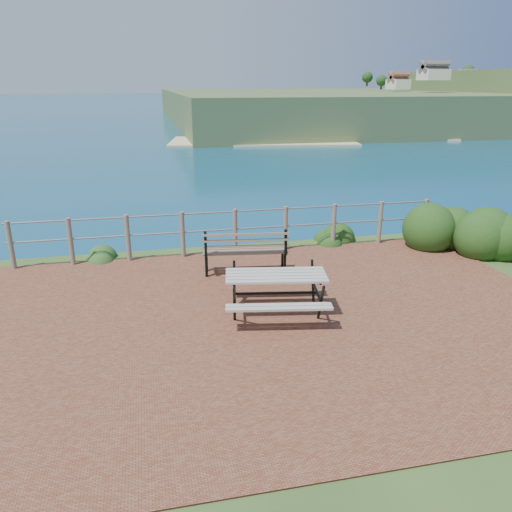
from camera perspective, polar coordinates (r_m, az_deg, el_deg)
The scene contains 9 objects.
ground at distance 8.13m, azimuth 1.83°, elevation -7.24°, with size 10.00×7.00×0.12m, color brown.
ocean at distance 207.09m, azimuth -12.49°, elevation 17.82°, with size 1200.00×1200.00×0.00m, color #135C72.
safety_railing at distance 10.99m, azimuth -2.41°, elevation 3.10°, with size 9.40×0.10×1.00m.
picnic_table at distance 8.14m, azimuth 2.27°, elevation -3.83°, with size 1.71×1.39×0.68m.
park_bench at distance 9.80m, azimuth -1.25°, elevation 1.38°, with size 1.70×0.63×0.94m.
shrub_right_front at distance 12.07m, azimuth 24.39°, elevation -0.02°, with size 1.52×1.52×2.16m, color #183B12.
shrub_right_edge at distance 12.63m, azimuth 19.61°, elevation 1.42°, with size 1.24×1.24×1.77m, color #183B12.
shrub_lip_west at distance 11.38m, azimuth -17.76°, elevation -0.29°, with size 0.70×0.70×0.42m, color #1E4F1D.
shrub_lip_east at distance 12.18m, azimuth 9.15°, elevation 1.68°, with size 0.84×0.84×0.61m, color #183B12.
Camera 1 is at (-1.81, -7.05, 3.63)m, focal length 35.00 mm.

